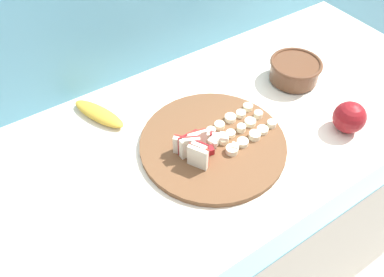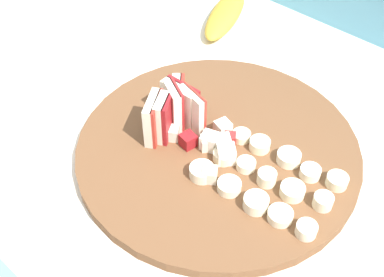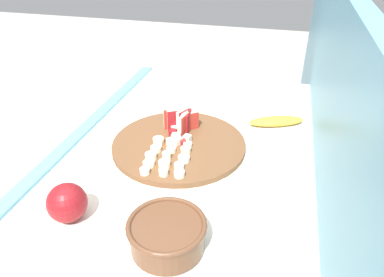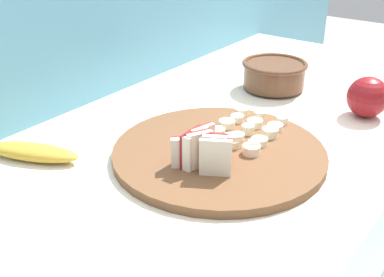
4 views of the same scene
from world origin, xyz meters
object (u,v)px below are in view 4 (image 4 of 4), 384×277
apple_dice_pile (225,146)px  banana_peel (33,152)px  ceramic_bowl (274,74)px  banana_slice_rows (249,129)px  cutting_board (219,153)px  apple_wedge_fan (201,150)px  whole_apple (368,97)px

apple_dice_pile → banana_peel: bearing=125.9°
ceramic_bowl → banana_slice_rows: bearing=-161.6°
cutting_board → banana_peel: size_ratio=2.16×
apple_wedge_fan → banana_slice_rows: size_ratio=0.60×
apple_wedge_fan → banana_peel: apple_wedge_fan is taller
banana_slice_rows → apple_dice_pile: bearing=-176.9°
apple_dice_pile → apple_wedge_fan: bearing=178.2°
banana_slice_rows → ceramic_bowl: bearing=18.4°
banana_slice_rows → ceramic_bowl: ceramic_bowl is taller
apple_dice_pile → banana_slice_rows: (0.08, 0.00, -0.00)m
apple_wedge_fan → banana_peel: (-0.12, 0.25, -0.03)m
cutting_board → banana_slice_rows: (0.08, -0.01, 0.01)m
cutting_board → apple_wedge_fan: bearing=-171.2°
ceramic_bowl → cutting_board: bearing=-167.1°
whole_apple → banana_slice_rows: bearing=150.3°
banana_peel → banana_slice_rows: bearing=-43.0°
cutting_board → banana_slice_rows: banana_slice_rows is taller
whole_apple → apple_wedge_fan: bearing=161.2°
ceramic_bowl → banana_peel: bearing=162.4°
apple_dice_pile → ceramic_bowl: (0.34, 0.09, 0.01)m
cutting_board → apple_dice_pile: apple_dice_pile is taller
ceramic_bowl → banana_peel: (-0.52, 0.17, -0.02)m
banana_peel → apple_wedge_fan: bearing=-64.4°
cutting_board → ceramic_bowl: ceramic_bowl is taller
cutting_board → whole_apple: (0.31, -0.14, 0.03)m
cutting_board → ceramic_bowl: 0.35m
apple_wedge_fan → ceramic_bowl: bearing=12.3°
apple_dice_pile → banana_peel: (-0.18, 0.25, -0.01)m
apple_wedge_fan → whole_apple: size_ratio=1.21×
banana_slice_rows → whole_apple: size_ratio=2.01×
banana_peel → whole_apple: 0.63m
whole_apple → ceramic_bowl: bearing=83.2°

